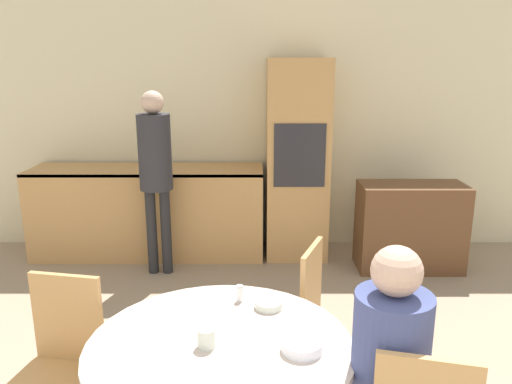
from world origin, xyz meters
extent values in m
cube|color=beige|center=(0.00, 4.86, 1.30)|extent=(6.38, 0.05, 2.60)
cube|color=tan|center=(-1.18, 4.51, 0.45)|extent=(2.32, 0.60, 0.91)
cube|color=black|center=(-1.18, 4.51, 0.89)|extent=(2.32, 0.60, 0.03)
cube|color=tan|center=(0.33, 4.52, 0.99)|extent=(0.60, 0.58, 1.97)
cube|color=#28282D|center=(0.33, 4.23, 1.09)|extent=(0.48, 0.01, 0.60)
cube|color=brown|center=(1.39, 4.14, 0.42)|extent=(0.98, 0.45, 0.83)
cylinder|color=beige|center=(-0.24, 1.59, 0.72)|extent=(1.19, 1.19, 0.03)
cube|color=tan|center=(-1.08, 1.75, 0.42)|extent=(0.47, 0.47, 0.02)
cube|color=tan|center=(-1.04, 1.93, 0.67)|extent=(0.38, 0.10, 0.48)
cylinder|color=tan|center=(-0.02, 2.59, 0.21)|extent=(0.04, 0.04, 0.41)
cylinder|color=tan|center=(-0.14, 2.30, 0.21)|extent=(0.04, 0.04, 0.41)
cylinder|color=tan|center=(0.28, 2.48, 0.21)|extent=(0.04, 0.04, 0.41)
cylinder|color=tan|center=(0.16, 2.18, 0.21)|extent=(0.04, 0.04, 0.41)
cube|color=tan|center=(0.07, 2.39, 0.42)|extent=(0.52, 0.52, 0.02)
cube|color=tan|center=(0.24, 2.32, 0.67)|extent=(0.17, 0.36, 0.48)
cylinder|color=#3D477A|center=(0.46, 1.42, 0.79)|extent=(0.31, 0.31, 0.52)
sphere|color=tan|center=(0.46, 1.42, 1.15)|extent=(0.20, 0.20, 0.20)
cylinder|color=#262628|center=(-1.05, 4.03, 0.41)|extent=(0.09, 0.09, 0.82)
cylinder|color=#262628|center=(-0.92, 4.03, 0.41)|extent=(0.09, 0.09, 0.82)
cylinder|color=#2D2D33|center=(-0.99, 4.03, 1.15)|extent=(0.30, 0.30, 0.68)
sphere|color=beige|center=(-0.99, 4.03, 1.60)|extent=(0.20, 0.20, 0.20)
cylinder|color=silver|center=(-0.30, 1.56, 0.78)|extent=(0.08, 0.08, 0.09)
cylinder|color=silver|center=(0.11, 1.53, 0.76)|extent=(0.18, 0.18, 0.05)
cylinder|color=silver|center=(-0.02, 1.92, 0.75)|extent=(0.14, 0.14, 0.04)
cylinder|color=white|center=(-0.17, 2.00, 0.77)|extent=(0.03, 0.03, 0.07)
cylinder|color=silver|center=(-0.17, 2.00, 0.82)|extent=(0.03, 0.03, 0.01)
camera|label=1|loc=(-0.08, -0.37, 1.94)|focal=35.00mm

